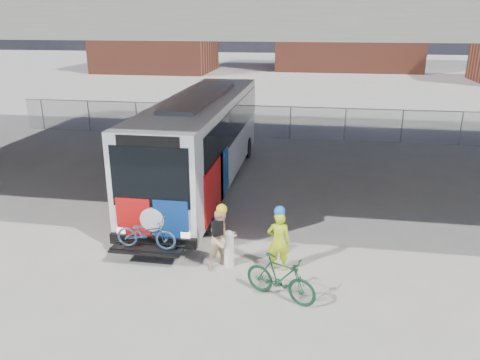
% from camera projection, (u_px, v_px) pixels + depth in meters
% --- Properties ---
extents(ground, '(160.00, 160.00, 0.00)m').
position_uv_depth(ground, '(236.00, 226.00, 15.34)').
color(ground, '#9E9991').
rests_on(ground, ground).
extents(bus, '(2.67, 12.90, 3.69)m').
position_uv_depth(bus, '(202.00, 134.00, 18.44)').
color(bus, silver).
rests_on(bus, ground).
extents(overpass, '(40.00, 16.00, 7.95)m').
position_uv_depth(overpass, '(255.00, 15.00, 16.92)').
color(overpass, '#605E59').
rests_on(overpass, ground).
extents(chainlink_fence, '(30.00, 0.06, 30.00)m').
position_uv_depth(chainlink_fence, '(273.00, 113.00, 26.06)').
color(chainlink_fence, gray).
rests_on(chainlink_fence, ground).
extents(brick_buildings, '(54.00, 22.00, 12.00)m').
position_uv_depth(brick_buildings, '(311.00, 27.00, 58.33)').
color(brick_buildings, brown).
rests_on(brick_buildings, ground).
extents(bollard, '(0.28, 0.28, 1.06)m').
position_uv_depth(bollard, '(229.00, 247.00, 12.70)').
color(bollard, silver).
rests_on(bollard, ground).
extents(cyclist_hivis, '(0.64, 0.44, 1.86)m').
position_uv_depth(cyclist_hivis, '(279.00, 240.00, 12.39)').
color(cyclist_hivis, '#C7E117').
rests_on(cyclist_hivis, ground).
extents(cyclist_tan, '(1.05, 1.01, 1.87)m').
position_uv_depth(cyclist_tan, '(222.00, 239.00, 12.47)').
color(cyclist_tan, '#DDB48D').
rests_on(cyclist_tan, ground).
extents(bike_parked, '(1.93, 1.25, 1.13)m').
position_uv_depth(bike_parked, '(280.00, 278.00, 11.19)').
color(bike_parked, '#133C25').
rests_on(bike_parked, ground).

